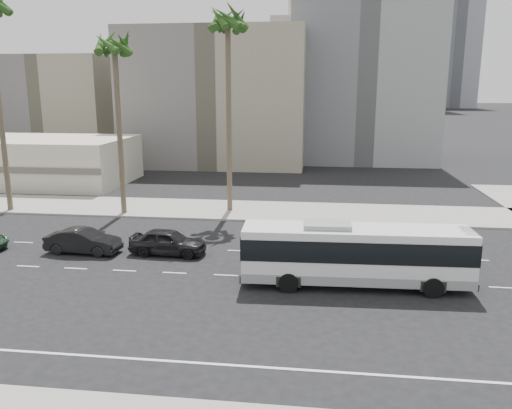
% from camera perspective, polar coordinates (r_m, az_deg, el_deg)
% --- Properties ---
extents(ground, '(700.00, 700.00, 0.00)m').
position_cam_1_polar(ground, '(29.03, 2.51, -8.16)').
color(ground, black).
rests_on(ground, ground).
extents(sidewalk_north, '(120.00, 7.00, 0.15)m').
position_cam_1_polar(sidewalk_north, '(43.81, 4.15, -0.80)').
color(sidewalk_north, gray).
rests_on(sidewalk_north, ground).
extents(commercial_low, '(22.00, 12.16, 5.00)m').
position_cam_1_polar(commercial_low, '(62.47, -23.98, 4.51)').
color(commercial_low, beige).
rests_on(commercial_low, ground).
extents(midrise_beige_west, '(24.00, 18.00, 18.00)m').
position_cam_1_polar(midrise_beige_west, '(73.39, -4.07, 11.77)').
color(midrise_beige_west, gray).
rests_on(midrise_beige_west, ground).
extents(midrise_gray_center, '(20.00, 20.00, 26.00)m').
position_cam_1_polar(midrise_gray_center, '(79.27, 11.74, 14.51)').
color(midrise_gray_center, slate).
rests_on(midrise_gray_center, ground).
extents(midrise_beige_far, '(18.00, 16.00, 15.00)m').
position_cam_1_polar(midrise_beige_far, '(86.87, -20.74, 10.16)').
color(midrise_beige_far, gray).
rests_on(midrise_beige_far, ground).
extents(civic_tower, '(42.00, 42.00, 129.00)m').
position_cam_1_polar(civic_tower, '(278.49, 6.56, 18.69)').
color(civic_tower, beige).
rests_on(civic_tower, ground).
extents(highrise_right, '(26.00, 26.00, 70.00)m').
position_cam_1_polar(highrise_right, '(261.72, 17.34, 17.75)').
color(highrise_right, slate).
rests_on(highrise_right, ground).
extents(highrise_far, '(22.00, 22.00, 60.00)m').
position_cam_1_polar(highrise_far, '(295.58, 21.20, 15.88)').
color(highrise_far, slate).
rests_on(highrise_far, ground).
extents(city_bus, '(12.14, 3.09, 3.46)m').
position_cam_1_polar(city_bus, '(27.87, 11.03, -5.33)').
color(city_bus, silver).
rests_on(city_bus, ground).
extents(car_a, '(2.21, 4.99, 1.67)m').
position_cam_1_polar(car_a, '(33.16, -9.79, -4.11)').
color(car_a, black).
rests_on(car_a, ground).
extents(car_b, '(1.93, 4.88, 1.58)m').
position_cam_1_polar(car_b, '(34.79, -18.70, -3.88)').
color(car_b, black).
rests_on(car_b, ground).
extents(palm_near, '(4.97, 4.97, 16.74)m').
position_cam_1_polar(palm_near, '(43.11, -3.17, 19.20)').
color(palm_near, brown).
rests_on(palm_near, ground).
extents(palm_mid, '(4.78, 4.78, 14.78)m').
position_cam_1_polar(palm_mid, '(43.42, -15.49, 16.25)').
color(palm_mid, brown).
rests_on(palm_mid, ground).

